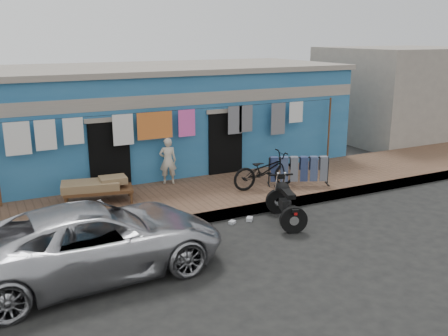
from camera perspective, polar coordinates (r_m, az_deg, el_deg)
ground at (r=10.98m, az=4.77°, el=-8.24°), size 80.00×80.00×0.00m
sidewalk at (r=13.41m, az=-1.93°, el=-3.24°), size 28.00×3.00×0.25m
curb at (r=12.18m, az=0.96°, el=-5.15°), size 28.00×0.10×0.25m
building at (r=16.65m, az=-7.83°, el=5.77°), size 12.20×5.20×3.36m
neighbor_right at (r=22.70m, az=19.64°, el=8.05°), size 6.00×5.00×3.80m
clothesline at (r=13.93m, az=-5.93°, el=4.59°), size 10.06×0.06×2.10m
car at (r=9.56m, az=-14.48°, el=-7.87°), size 5.00×2.48×1.38m
seated_person at (r=14.02m, az=-6.44°, el=0.82°), size 0.54×0.44×1.32m
bicycle at (r=13.59m, az=4.71°, el=0.19°), size 1.90×0.74×1.21m
motorcycle at (r=11.84m, az=7.07°, el=-3.77°), size 1.54×1.99×1.07m
charpoy at (r=12.86m, az=-14.15°, el=-2.54°), size 2.10×1.54×0.59m
jeans_rack at (r=14.03m, az=8.52°, el=-0.26°), size 2.00×1.65×0.83m
litter_a at (r=11.84m, az=0.95°, el=-6.22°), size 0.20×0.19×0.07m
litter_b at (r=12.03m, az=2.95°, el=-5.85°), size 0.22×0.22×0.09m
litter_c at (r=11.90m, az=7.89°, el=-6.20°), size 0.27×0.29×0.09m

